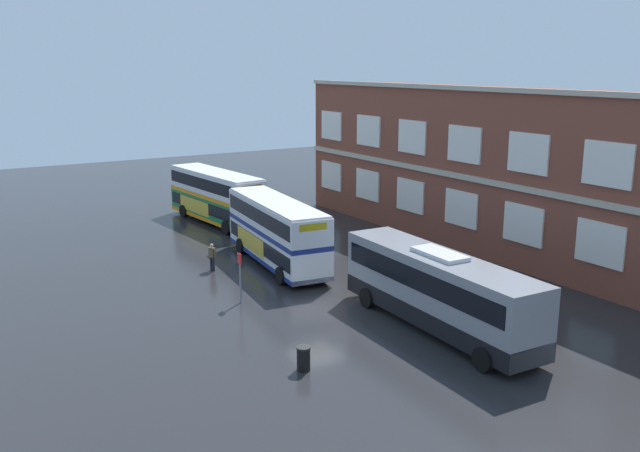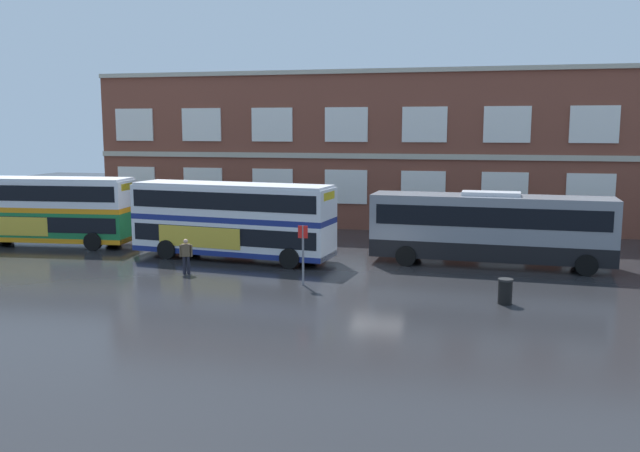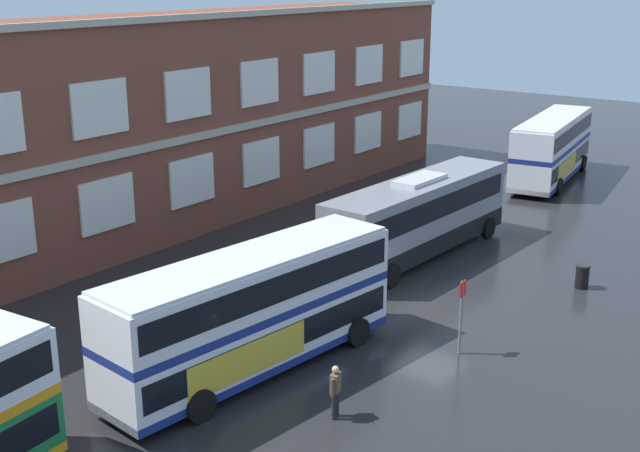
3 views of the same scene
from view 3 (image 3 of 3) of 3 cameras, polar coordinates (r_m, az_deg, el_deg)
The scene contains 8 objects.
ground_plane at distance 34.18m, azimuth 4.69°, elevation -4.92°, with size 120.00×120.00×0.00m, color #232326.
brick_terminal_building at distance 43.52m, azimuth -12.74°, elevation 6.80°, with size 47.46×8.19×10.90m.
double_decker_middle at distance 27.36m, azimuth -4.70°, elevation -5.84°, with size 11.23×3.88×4.07m.
double_decker_far at distance 54.41m, azimuth 15.67°, elevation 5.22°, with size 11.25×4.07×4.07m.
touring_coach at distance 38.59m, azimuth 6.78°, elevation 0.62°, with size 12.10×3.29×3.80m.
waiting_passenger at distance 25.04m, azimuth 1.06°, elevation -11.18°, with size 0.64×0.34×1.70m.
bus_stand_flag at distance 29.06m, azimuth 9.69°, elevation -5.73°, with size 0.44×0.10×2.70m.
station_litter_bin at distance 36.59m, azimuth 17.59°, elevation -3.31°, with size 0.60×0.60×1.03m.
Camera 3 is at (-27.14, -14.35, 12.81)m, focal length 46.53 mm.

